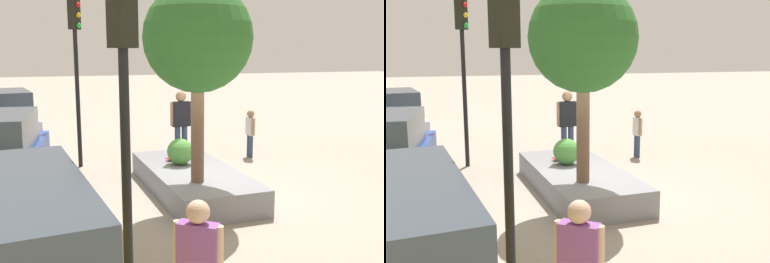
# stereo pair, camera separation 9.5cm
# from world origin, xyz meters

# --- Properties ---
(ground_plane) EXTENTS (120.00, 120.00, 0.00)m
(ground_plane) POSITION_xyz_m (0.00, 0.00, 0.00)
(ground_plane) COLOR #9E9384
(planter_ledge) EXTENTS (4.46, 1.92, 0.58)m
(planter_ledge) POSITION_xyz_m (0.58, 0.10, 0.29)
(planter_ledge) COLOR gray
(planter_ledge) RESTS_ON ground
(plaza_tree) EXTENTS (2.26, 2.26, 4.17)m
(plaza_tree) POSITION_xyz_m (-0.50, 0.37, 3.58)
(plaza_tree) COLOR brown
(plaza_tree) RESTS_ON planter_ledge
(boxwood_shrub) EXTENTS (0.65, 0.65, 0.65)m
(boxwood_shrub) POSITION_xyz_m (1.06, 0.24, 0.90)
(boxwood_shrub) COLOR #4C8C3D
(boxwood_shrub) RESTS_ON planter_ledge
(skateboard) EXTENTS (0.26, 0.81, 0.07)m
(skateboard) POSITION_xyz_m (1.50, 0.07, 0.63)
(skateboard) COLOR #A51E1E
(skateboard) RESTS_ON planter_ledge
(skateboarder) EXTENTS (0.26, 0.58, 1.71)m
(skateboarder) POSITION_xyz_m (1.50, 0.07, 1.64)
(skateboarder) COLOR navy
(skateboarder) RESTS_ON skateboard
(police_car) EXTENTS (4.74, 2.58, 2.11)m
(police_car) POSITION_xyz_m (6.73, 4.58, 1.07)
(police_car) COLOR white
(police_car) RESTS_ON ground
(traffic_light_corner) EXTENTS (0.37, 0.37, 4.81)m
(traffic_light_corner) POSITION_xyz_m (3.99, 2.36, 3.26)
(traffic_light_corner) COLOR black
(traffic_light_corner) RESTS_ON ground
(traffic_light_median) EXTENTS (0.37, 0.36, 4.20)m
(traffic_light_median) POSITION_xyz_m (-3.91, 2.60, 2.88)
(traffic_light_median) COLOR black
(traffic_light_median) RESTS_ON ground
(bystander_watching) EXTENTS (0.51, 0.24, 1.52)m
(bystander_watching) POSITION_xyz_m (3.39, -2.91, 0.88)
(bystander_watching) COLOR navy
(bystander_watching) RESTS_ON ground
(passerby_with_bag) EXTENTS (0.44, 0.48, 1.72)m
(passerby_with_bag) POSITION_xyz_m (-4.80, 2.00, 0.99)
(passerby_with_bag) COLOR navy
(passerby_with_bag) RESTS_ON ground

